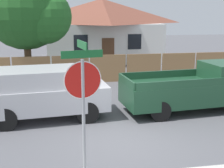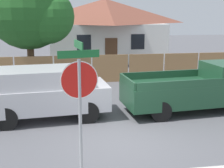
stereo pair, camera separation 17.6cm
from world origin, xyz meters
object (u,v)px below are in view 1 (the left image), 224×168
(oak_tree, at_px, (29,10))
(red_suv, at_px, (45,92))
(house, at_px, (102,28))
(orange_pickup, at_px, (198,88))
(stop_sign, at_px, (83,95))

(oak_tree, xyz_separation_m, red_suv, (0.95, -7.03, -2.93))
(house, bearing_deg, oak_tree, -125.80)
(oak_tree, distance_m, red_suv, 7.67)
(red_suv, bearing_deg, house, 68.45)
(oak_tree, distance_m, orange_pickup, 10.33)
(orange_pickup, bearing_deg, house, 92.46)
(oak_tree, height_order, red_suv, oak_tree)
(red_suv, distance_m, stop_sign, 5.52)
(house, relative_size, orange_pickup, 1.64)
(house, xyz_separation_m, red_suv, (-4.13, -14.06, -1.48))
(house, bearing_deg, stop_sign, -99.20)
(stop_sign, bearing_deg, orange_pickup, 37.75)
(house, bearing_deg, orange_pickup, -82.35)
(oak_tree, bearing_deg, stop_sign, -81.03)
(stop_sign, bearing_deg, house, 71.93)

